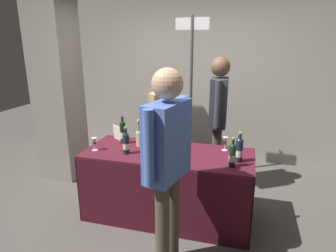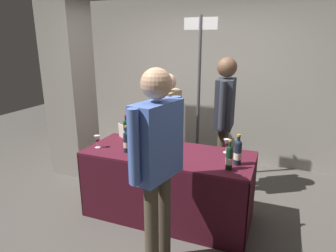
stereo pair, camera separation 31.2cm
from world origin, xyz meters
The scene contains 17 objects.
ground_plane centered at (0.00, 0.00, 0.00)m, with size 12.00×12.00×0.00m, color #514C47.
back_partition centered at (0.00, 1.98, 1.32)m, with size 6.46×0.12×2.64m, color #9E998E.
concrete_pillar centered at (-1.81, 0.67, 1.69)m, with size 0.53×0.53×3.38m, color gray.
tasting_table centered at (0.00, 0.00, 0.55)m, with size 1.85×0.76×0.79m.
featured_wine_bottle centered at (-0.43, -0.15, 0.91)m, with size 0.07×0.07×0.30m.
display_bottle_0 centered at (-0.16, -0.11, 0.94)m, with size 0.08×0.08×0.33m.
display_bottle_1 centered at (0.76, -0.06, 0.92)m, with size 0.08×0.08×0.31m.
display_bottle_2 centered at (-0.60, 0.14, 0.93)m, with size 0.07×0.07×0.33m.
display_bottle_3 centered at (0.70, -0.20, 0.91)m, with size 0.07×0.07×0.30m.
wine_glass_near_vendor centered at (-0.81, -0.16, 0.89)m, with size 0.06×0.06×0.14m.
wine_glass_mid centered at (0.59, 0.23, 0.90)m, with size 0.07×0.07×0.15m.
flower_vase centered at (-0.37, 0.12, 0.89)m, with size 0.10×0.10×0.37m.
brochure_stand centered at (-0.72, 0.25, 0.87)m, with size 0.16×0.01×0.18m, color silver.
vendor_presenter centered at (-0.28, 0.71, 0.93)m, with size 0.24×0.59×1.56m.
vendor_assistant centered at (0.44, 0.84, 1.07)m, with size 0.24×0.55×1.77m.
taster_foreground_right centered at (0.21, -0.78, 1.08)m, with size 0.31×0.62×1.78m.
booth_signpost centered at (0.03, 1.09, 1.35)m, with size 0.45×0.04×2.29m.
Camera 1 is at (0.80, -2.89, 1.96)m, focal length 31.25 mm.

